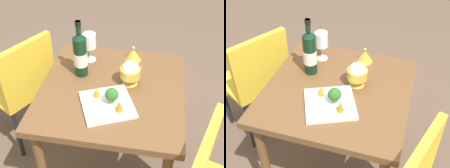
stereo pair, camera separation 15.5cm
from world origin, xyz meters
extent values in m
cube|color=brown|center=(0.00, 0.00, 0.71)|extent=(0.77, 0.77, 0.04)
cylinder|color=brown|center=(-0.33, -0.33, 0.35)|extent=(0.05, 0.05, 0.69)
cylinder|color=brown|center=(0.33, -0.33, 0.35)|extent=(0.05, 0.05, 0.69)
cylinder|color=brown|center=(0.33, 0.33, 0.35)|extent=(0.05, 0.05, 0.69)
cube|color=gold|center=(0.72, -0.25, 0.44)|extent=(0.54, 0.54, 0.02)
cube|color=gold|center=(0.56, -0.16, 0.65)|extent=(0.23, 0.37, 0.40)
cylinder|color=black|center=(0.95, -0.18, 0.21)|extent=(0.03, 0.03, 0.43)
cylinder|color=black|center=(0.78, -0.48, 0.21)|extent=(0.03, 0.03, 0.43)
cylinder|color=black|center=(0.65, -0.02, 0.21)|extent=(0.03, 0.03, 0.43)
cylinder|color=black|center=(0.49, -0.31, 0.21)|extent=(0.03, 0.03, 0.43)
cylinder|color=black|center=(0.19, -0.10, 0.85)|extent=(0.08, 0.08, 0.23)
cone|color=black|center=(0.19, -0.10, 0.98)|extent=(0.08, 0.08, 0.03)
cylinder|color=black|center=(0.19, -0.10, 1.03)|extent=(0.03, 0.03, 0.07)
cylinder|color=black|center=(0.19, -0.10, 1.05)|extent=(0.03, 0.03, 0.02)
cylinder|color=silver|center=(0.19, -0.10, 0.84)|extent=(0.08, 0.08, 0.08)
cylinder|color=white|center=(0.18, -0.25, 0.73)|extent=(0.07, 0.07, 0.00)
cylinder|color=white|center=(0.18, -0.25, 0.78)|extent=(0.01, 0.01, 0.08)
cylinder|color=white|center=(0.18, -0.25, 0.87)|extent=(0.08, 0.08, 0.09)
cone|color=gold|center=(-0.09, -0.06, 0.75)|extent=(0.08, 0.08, 0.04)
cylinder|color=gold|center=(-0.09, -0.06, 0.80)|extent=(0.11, 0.11, 0.05)
sphere|color=white|center=(-0.09, -0.06, 0.83)|extent=(0.09, 0.09, 0.09)
cone|color=gold|center=(-0.08, -0.29, 0.77)|extent=(0.10, 0.10, 0.07)
sphere|color=gold|center=(-0.08, -0.29, 0.81)|extent=(0.02, 0.02, 0.02)
cube|color=white|center=(0.00, 0.14, 0.74)|extent=(0.33, 0.33, 0.02)
cylinder|color=#729E4C|center=(-0.02, 0.13, 0.76)|extent=(0.03, 0.03, 0.03)
sphere|color=#2D6B28|center=(-0.02, 0.13, 0.80)|extent=(0.07, 0.07, 0.07)
cone|color=orange|center=(-0.07, 0.18, 0.78)|extent=(0.04, 0.04, 0.06)
cone|color=orange|center=(0.06, 0.09, 0.78)|extent=(0.04, 0.04, 0.06)
camera|label=1|loc=(-0.22, 1.24, 1.78)|focal=48.81mm
camera|label=2|loc=(-0.37, 1.20, 1.78)|focal=48.81mm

